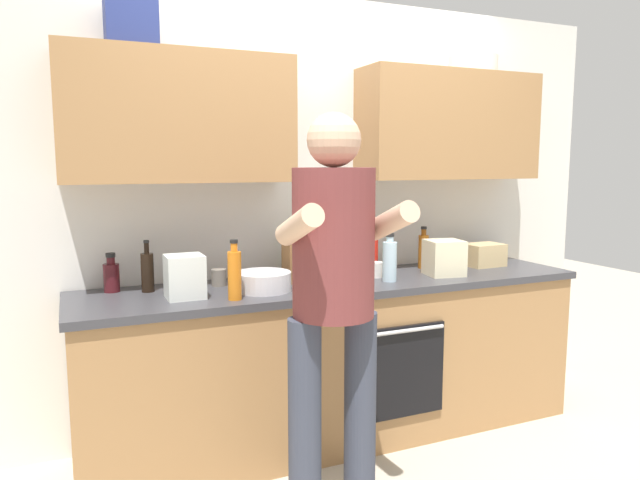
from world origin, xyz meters
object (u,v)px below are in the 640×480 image
at_px(grocery_bag_bread, 484,255).
at_px(grocery_bag_produce, 185,277).
at_px(cup_coffee, 376,270).
at_px(knife_block, 294,262).
at_px(bottle_hotsauce, 372,254).
at_px(bottle_oil, 299,257).
at_px(bottle_syrup, 423,250).
at_px(potted_herb, 346,253).
at_px(mixing_bowl, 263,281).
at_px(bottle_wine, 111,276).
at_px(grocery_bag_rice, 444,258).
at_px(cup_stoneware, 219,277).
at_px(bottle_water, 390,260).
at_px(bottle_soy, 147,271).
at_px(person_standing, 334,287).
at_px(bottle_juice, 235,274).

xyz_separation_m(grocery_bag_bread, grocery_bag_produce, (-1.90, -0.14, 0.03)).
bearing_deg(cup_coffee, knife_block, 172.43).
distance_m(bottle_hotsauce, bottle_oil, 0.44).
relative_size(bottle_syrup, potted_herb, 1.05).
xyz_separation_m(mixing_bowl, potted_herb, (0.56, 0.18, 0.09)).
distance_m(bottle_wine, grocery_bag_rice, 1.83).
bearing_deg(cup_stoneware, knife_block, -8.74).
relative_size(grocery_bag_produce, grocery_bag_rice, 1.02).
relative_size(bottle_syrup, grocery_bag_rice, 1.27).
relative_size(bottle_water, cup_coffee, 3.09).
relative_size(bottle_soy, bottle_wine, 1.33).
distance_m(bottle_wine, mixing_bowl, 0.77).
xyz_separation_m(bottle_wine, knife_block, (0.94, -0.13, 0.03)).
bearing_deg(bottle_hotsauce, bottle_water, -96.27).
xyz_separation_m(cup_stoneware, knife_block, (0.41, -0.06, 0.07)).
height_order(cup_stoneware, mixing_bowl, mixing_bowl).
distance_m(bottle_wine, grocery_bag_bread, 2.22).
bearing_deg(grocery_bag_bread, cup_stoneware, 177.44).
bearing_deg(grocery_bag_rice, grocery_bag_bread, 20.48).
xyz_separation_m(bottle_soy, bottle_wine, (-0.17, 0.07, -0.02)).
bearing_deg(person_standing, bottle_hotsauce, 53.22).
bearing_deg(grocery_bag_bread, mixing_bowl, -174.89).
bearing_deg(bottle_water, bottle_soy, 168.50).
distance_m(bottle_juice, grocery_bag_bread, 1.71).
height_order(cup_stoneware, potted_herb, potted_herb).
distance_m(knife_block, grocery_bag_rice, 0.88).
xyz_separation_m(knife_block, grocery_bag_bread, (1.28, -0.01, -0.04)).
bearing_deg(knife_block, cup_coffee, -7.57).
bearing_deg(grocery_bag_bread, bottle_syrup, 168.27).
relative_size(bottle_water, potted_herb, 1.08).
height_order(bottle_hotsauce, bottle_syrup, bottle_hotsauce).
xyz_separation_m(bottle_water, grocery_bag_bread, (0.79, 0.18, -0.05)).
bearing_deg(bottle_oil, bottle_wine, 179.38).
xyz_separation_m(bottle_juice, mixing_bowl, (0.19, 0.13, -0.08)).
bearing_deg(bottle_hotsauce, mixing_bowl, -163.79).
xyz_separation_m(knife_block, grocery_bag_produce, (-0.62, -0.15, -0.01)).
bearing_deg(potted_herb, cup_stoneware, 177.70).
bearing_deg(bottle_soy, bottle_water, -11.50).
height_order(person_standing, knife_block, person_standing).
distance_m(bottle_juice, bottle_oil, 0.63).
bearing_deg(grocery_bag_produce, bottle_wine, 138.26).
distance_m(mixing_bowl, grocery_bag_bread, 1.51).
relative_size(bottle_juice, grocery_bag_bread, 1.23).
bearing_deg(bottle_hotsauce, grocery_bag_bread, -6.09).
distance_m(bottle_hotsauce, knife_block, 0.52).
bearing_deg(bottle_water, grocery_bag_produce, 177.72).
distance_m(cup_coffee, knife_block, 0.48).
bearing_deg(bottle_hotsauce, knife_block, -172.45).
relative_size(cup_coffee, grocery_bag_bread, 0.37).
distance_m(bottle_juice, bottle_wine, 0.67).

